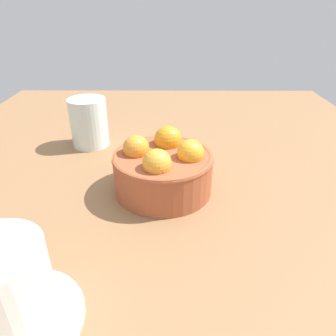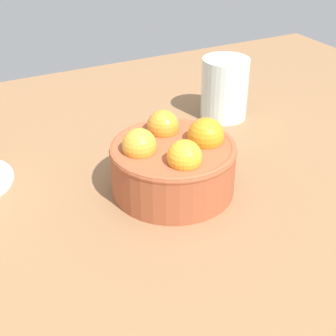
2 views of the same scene
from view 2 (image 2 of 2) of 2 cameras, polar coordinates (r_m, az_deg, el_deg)
The scene contains 3 objects.
ground_plane at distance 62.50cm, azimuth 0.56°, elevation -4.19°, with size 119.86×94.98×4.46cm, color brown.
terracotta_bowl at distance 59.14cm, azimuth 0.63°, elevation 0.74°, with size 15.31×15.31×9.13cm.
water_glass at distance 78.57cm, azimuth 6.62°, elevation 9.22°, with size 7.39×7.39×9.66cm, color silver.
Camera 2 is at (24.05, 44.94, 33.93)cm, focal length 52.20 mm.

